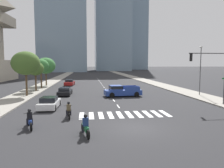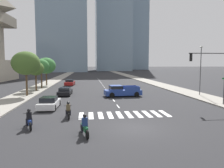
% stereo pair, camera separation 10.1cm
% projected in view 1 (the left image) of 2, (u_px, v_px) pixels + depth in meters
% --- Properties ---
extents(ground_plane, '(800.00, 800.00, 0.00)m').
position_uv_depth(ground_plane, '(135.00, 128.00, 15.76)').
color(ground_plane, '#28282B').
extents(sidewalk_east, '(4.00, 260.00, 0.15)m').
position_uv_depth(sidewalk_east, '(162.00, 85.00, 46.97)').
color(sidewalk_east, gray).
rests_on(sidewalk_east, ground).
extents(sidewalk_west, '(4.00, 260.00, 0.15)m').
position_uv_depth(sidewalk_west, '(40.00, 87.00, 43.85)').
color(sidewalk_west, gray).
rests_on(sidewalk_west, ground).
extents(crosswalk_near, '(8.55, 2.74, 0.01)m').
position_uv_depth(crosswalk_near, '(124.00, 115.00, 20.03)').
color(crosswalk_near, silver).
rests_on(crosswalk_near, ground).
extents(lane_divider_center, '(0.14, 50.00, 0.01)m').
position_uv_depth(lane_divider_center, '(103.00, 85.00, 47.70)').
color(lane_divider_center, silver).
rests_on(lane_divider_center, ground).
extents(motorcycle_lead, '(1.06, 2.11, 1.49)m').
position_uv_depth(motorcycle_lead, '(30.00, 120.00, 15.76)').
color(motorcycle_lead, black).
rests_on(motorcycle_lead, ground).
extents(motorcycle_trailing, '(0.83, 2.21, 1.49)m').
position_uv_depth(motorcycle_trailing, '(85.00, 127.00, 14.13)').
color(motorcycle_trailing, black).
rests_on(motorcycle_trailing, ground).
extents(motorcycle_third, '(0.70, 2.06, 1.49)m').
position_uv_depth(motorcycle_third, '(69.00, 111.00, 18.79)').
color(motorcycle_third, black).
rests_on(motorcycle_third, ground).
extents(pickup_truck, '(5.63, 2.56, 1.67)m').
position_uv_depth(pickup_truck, '(121.00, 91.00, 31.31)').
color(pickup_truck, navy).
rests_on(pickup_truck, ground).
extents(sedan_white_0, '(1.99, 4.31, 1.28)m').
position_uv_depth(sedan_white_0, '(49.00, 103.00, 22.79)').
color(sedan_white_0, silver).
rests_on(sedan_white_0, ground).
extents(sedan_red_1, '(2.18, 4.68, 1.32)m').
position_uv_depth(sedan_red_1, '(70.00, 83.00, 47.73)').
color(sedan_red_1, maroon).
rests_on(sedan_red_1, ground).
extents(sedan_black_2, '(2.02, 4.63, 1.20)m').
position_uv_depth(sedan_black_2, '(65.00, 91.00, 32.68)').
color(sedan_black_2, black).
rests_on(sedan_black_2, ground).
extents(traffic_signal_near, '(4.75, 0.28, 6.28)m').
position_uv_depth(traffic_signal_near, '(212.00, 67.00, 23.94)').
color(traffic_signal_near, '#333335').
rests_on(traffic_signal_near, sidewalk_east).
extents(street_lamp_east, '(0.50, 0.24, 7.32)m').
position_uv_depth(street_lamp_east, '(200.00, 67.00, 31.62)').
color(street_lamp_east, '#3F3F42').
rests_on(street_lamp_east, sidewalk_east).
extents(street_tree_nearest, '(4.08, 4.08, 6.53)m').
position_uv_depth(street_tree_nearest, '(26.00, 63.00, 30.73)').
color(street_tree_nearest, '#4C3823').
rests_on(street_tree_nearest, sidewalk_west).
extents(street_tree_second, '(2.86, 2.86, 5.14)m').
position_uv_depth(street_tree_second, '(35.00, 69.00, 36.43)').
color(street_tree_second, '#4C3823').
rests_on(street_tree_second, sidewalk_west).
extents(street_tree_third, '(3.05, 3.05, 5.65)m').
position_uv_depth(street_tree_third, '(41.00, 66.00, 40.80)').
color(street_tree_third, '#4C3823').
rests_on(street_tree_third, sidewalk_west).
extents(street_tree_fourth, '(4.13, 4.13, 6.09)m').
position_uv_depth(street_tree_fourth, '(46.00, 66.00, 45.74)').
color(street_tree_fourth, '#4C3823').
rests_on(street_tree_fourth, sidewalk_west).
extents(office_tower_left_skyline, '(29.89, 26.21, 98.78)m').
position_uv_depth(office_tower_left_skyline, '(63.00, 5.00, 134.35)').
color(office_tower_left_skyline, '#7A93A8').
rests_on(office_tower_left_skyline, ground).
extents(office_tower_center_skyline, '(25.23, 29.96, 96.48)m').
position_uv_depth(office_tower_center_skyline, '(112.00, 15.00, 157.71)').
color(office_tower_center_skyline, '#7A93A8').
rests_on(office_tower_center_skyline, ground).
extents(office_tower_right_skyline, '(21.20, 27.81, 116.91)m').
position_uv_depth(office_tower_right_skyline, '(133.00, 6.00, 192.62)').
color(office_tower_right_skyline, '#7A93A8').
rests_on(office_tower_right_skyline, ground).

